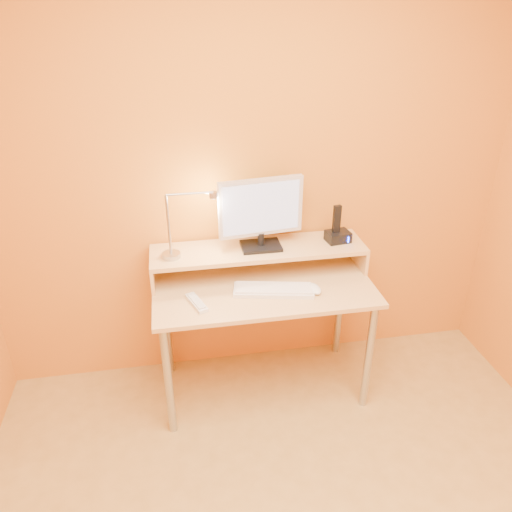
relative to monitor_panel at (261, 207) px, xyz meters
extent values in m
cube|color=orange|center=(-0.01, 0.16, 0.13)|extent=(3.00, 0.04, 2.50)
cylinder|color=#A9A9AE|center=(-0.56, -0.41, -0.77)|extent=(0.04, 0.04, 0.69)
cylinder|color=#A9A9AE|center=(0.54, -0.41, -0.77)|extent=(0.04, 0.04, 0.69)
cylinder|color=#A9A9AE|center=(-0.56, 0.09, -0.77)|extent=(0.04, 0.04, 0.69)
cylinder|color=#A9A9AE|center=(0.54, 0.09, -0.77)|extent=(0.04, 0.04, 0.69)
cube|color=tan|center=(-0.01, -0.16, -0.41)|extent=(1.20, 0.60, 0.02)
cube|color=tan|center=(-0.60, -0.01, -0.33)|extent=(0.02, 0.30, 0.14)
cube|color=tan|center=(0.58, -0.01, -0.33)|extent=(0.02, 0.30, 0.14)
cube|color=tan|center=(-0.01, -0.01, -0.25)|extent=(1.20, 0.30, 0.02)
cube|color=black|center=(0.00, -0.01, -0.23)|extent=(0.22, 0.16, 0.02)
cylinder|color=black|center=(0.00, -0.01, -0.19)|extent=(0.04, 0.04, 0.07)
cube|color=silver|center=(0.00, 0.00, 0.00)|extent=(0.47, 0.09, 0.32)
cube|color=black|center=(0.00, 0.02, 0.00)|extent=(0.42, 0.06, 0.27)
cube|color=#9CA9D7|center=(0.00, -0.02, 0.00)|extent=(0.42, 0.06, 0.28)
cylinder|color=#A9A9AE|center=(-0.50, -0.04, -0.23)|extent=(0.10, 0.10, 0.02)
cylinder|color=#A9A9AE|center=(-0.50, -0.04, -0.05)|extent=(0.01, 0.01, 0.33)
cylinder|color=#A9A9AE|center=(-0.38, -0.04, 0.12)|extent=(0.24, 0.01, 0.01)
cylinder|color=#A9A9AE|center=(-0.26, -0.04, 0.10)|extent=(0.04, 0.04, 0.03)
cylinder|color=#FFEAC6|center=(-0.26, -0.04, 0.09)|extent=(0.03, 0.03, 0.00)
cube|color=black|center=(0.45, -0.01, -0.21)|extent=(0.14, 0.12, 0.06)
cube|color=black|center=(0.43, -0.01, -0.10)|extent=(0.04, 0.03, 0.16)
cube|color=#2148FF|center=(0.49, -0.06, -0.21)|extent=(0.01, 0.00, 0.04)
cube|color=silver|center=(0.03, -0.23, -0.39)|extent=(0.45, 0.22, 0.02)
ellipsoid|color=white|center=(0.24, -0.27, -0.38)|extent=(0.08, 0.12, 0.04)
cube|color=silver|center=(-0.39, -0.28, -0.39)|extent=(0.11, 0.19, 0.02)
camera|label=1|loc=(-0.46, -2.42, 1.00)|focal=34.61mm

